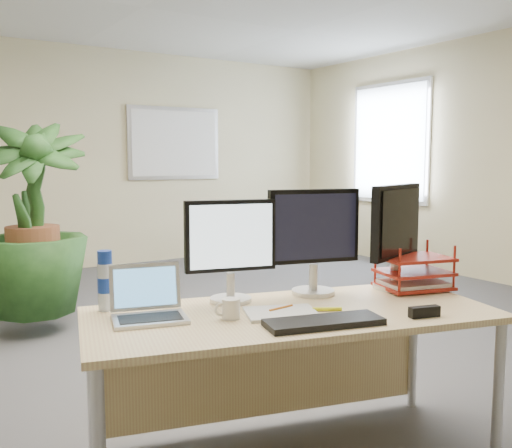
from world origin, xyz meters
TOP-DOWN VIEW (x-y plane):
  - floor at (0.00, 0.00)m, footprint 8.00×8.00m
  - back_wall at (0.00, 4.00)m, footprint 7.00×0.04m
  - whiteboard at (1.20, 3.97)m, footprint 1.30×0.04m
  - window at (3.47, 2.30)m, footprint 0.04×1.30m
  - desk at (-0.56, -0.96)m, footprint 1.91×1.18m
  - floor_plant at (-1.11, 1.57)m, footprint 1.10×1.10m
  - monitor_left at (-0.72, -0.76)m, footprint 0.42×0.19m
  - monitor_right at (-0.30, -0.85)m, footprint 0.46×0.21m
  - monitor_dark at (0.13, -0.98)m, footprint 0.47×0.22m
  - laptop at (-1.15, -0.80)m, footprint 0.35×0.33m
  - keyboard at (-0.60, -1.29)m, footprint 0.50×0.28m
  - coffee_mug at (-0.87, -1.01)m, footprint 0.11×0.08m
  - spiral_notebook at (-0.65, -1.07)m, footprint 0.36×0.32m
  - orange_pen at (-0.62, -1.03)m, footprint 0.14×0.03m
  - yellow_highlighter at (-0.45, -1.13)m, footprint 0.12×0.08m
  - water_bottle at (-1.26, -0.60)m, footprint 0.07×0.07m
  - letter_tray at (0.19, -1.05)m, footprint 0.40×0.34m
  - stapler at (-0.17, -1.43)m, footprint 0.14×0.07m

SIDE VIEW (x-z plane):
  - floor at x=0.00m, z-range 0.00..0.00m
  - desk at x=-0.56m, z-range 0.20..0.88m
  - spiral_notebook at x=-0.65m, z-range 0.68..0.69m
  - yellow_highlighter at x=-0.45m, z-range 0.68..0.70m
  - keyboard at x=-0.60m, z-range 0.68..0.71m
  - orange_pen at x=-0.62m, z-range 0.69..0.70m
  - stapler at x=-0.17m, z-range 0.68..0.73m
  - coffee_mug at x=-0.87m, z-range 0.68..0.77m
  - laptop at x=-1.15m, z-range 0.63..0.85m
  - floor_plant at x=-1.11m, z-range 0.00..1.50m
  - letter_tray at x=0.19m, z-range 0.67..0.84m
  - water_bottle at x=-1.26m, z-range 0.68..0.94m
  - monitor_left at x=-0.72m, z-range 0.72..1.19m
  - monitor_right at x=-0.30m, z-range 0.72..1.24m
  - monitor_dark at x=0.13m, z-range 0.72..1.25m
  - back_wall at x=0.00m, z-range 0.00..2.70m
  - whiteboard at x=1.20m, z-range 1.07..2.02m
  - window at x=3.47m, z-range 0.77..2.33m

